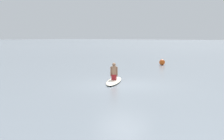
{
  "coord_description": "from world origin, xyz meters",
  "views": [
    {
      "loc": [
        -8.85,
        12.96,
        2.5
      ],
      "look_at": [
        1.27,
        -0.83,
        0.61
      ],
      "focal_mm": 49.19,
      "sensor_mm": 36.0,
      "label": 1
    }
  ],
  "objects": [
    {
      "name": "ground_plane",
      "position": [
        0.0,
        0.0,
        0.0
      ],
      "size": [
        400.0,
        400.0,
        0.0
      ],
      "primitive_type": "plane",
      "color": "gray"
    },
    {
      "name": "person_paddler",
      "position": [
        0.89,
        -0.5,
        0.55
      ],
      "size": [
        0.39,
        0.39,
        0.93
      ],
      "rotation": [
        0.0,
        0.0,
        2.06
      ],
      "color": "#A51E23",
      "rests_on": "surfboard"
    },
    {
      "name": "surfboard",
      "position": [
        0.89,
        -0.5,
        0.06
      ],
      "size": [
        2.23,
        3.31,
        0.13
      ],
      "primitive_type": "ellipsoid",
      "rotation": [
        0.0,
        0.0,
        2.06
      ],
      "color": "silver",
      "rests_on": "ground"
    },
    {
      "name": "buoy_marker",
      "position": [
        3.33,
        -10.99,
        0.25
      ],
      "size": [
        0.5,
        0.5,
        0.5
      ],
      "primitive_type": "sphere",
      "color": "#E55919",
      "rests_on": "ground"
    }
  ]
}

